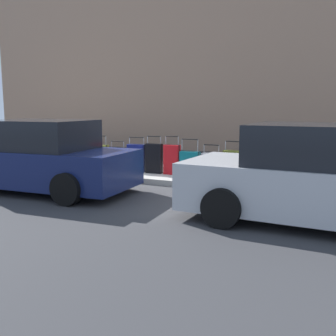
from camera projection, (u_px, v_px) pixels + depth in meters
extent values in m
plane|color=#333335|center=(123.00, 182.00, 9.99)|extent=(40.00, 40.00, 0.00)
cube|color=#9E9B93|center=(166.00, 166.00, 12.21)|extent=(18.00, 5.00, 0.14)
cube|color=#9E7A60|center=(230.00, 5.00, 16.96)|extent=(24.00, 3.00, 12.39)
cube|color=black|center=(295.00, 172.00, 8.92)|extent=(0.37, 0.25, 0.60)
cube|color=black|center=(295.00, 172.00, 8.92)|extent=(0.36, 0.07, 0.61)
cylinder|color=gray|center=(303.00, 154.00, 8.78)|extent=(0.02, 0.02, 0.23)
cylinder|color=gray|center=(290.00, 153.00, 8.93)|extent=(0.02, 0.02, 0.23)
cylinder|color=black|center=(296.00, 148.00, 8.84)|extent=(0.29, 0.05, 0.02)
cylinder|color=black|center=(302.00, 184.00, 8.89)|extent=(0.05, 0.02, 0.04)
cylinder|color=black|center=(288.00, 183.00, 9.04)|extent=(0.05, 0.02, 0.04)
cube|color=navy|center=(274.00, 168.00, 9.20)|extent=(0.47, 0.25, 0.67)
cube|color=black|center=(274.00, 168.00, 9.20)|extent=(0.47, 0.07, 0.68)
cylinder|color=gray|center=(283.00, 153.00, 9.06)|extent=(0.02, 0.02, 0.04)
cylinder|color=gray|center=(266.00, 152.00, 9.24)|extent=(0.02, 0.02, 0.04)
cylinder|color=black|center=(274.00, 152.00, 9.15)|extent=(0.40, 0.05, 0.02)
cylinder|color=black|center=(282.00, 182.00, 9.16)|extent=(0.05, 0.02, 0.04)
cylinder|color=black|center=(265.00, 180.00, 9.35)|extent=(0.05, 0.02, 0.04)
cube|color=maroon|center=(253.00, 165.00, 9.38)|extent=(0.36, 0.27, 0.78)
cube|color=black|center=(253.00, 165.00, 9.38)|extent=(0.36, 0.06, 0.79)
cylinder|color=gray|center=(259.00, 142.00, 9.23)|extent=(0.02, 0.02, 0.28)
cylinder|color=gray|center=(247.00, 142.00, 9.37)|extent=(0.02, 0.02, 0.28)
cylinder|color=black|center=(254.00, 136.00, 9.28)|extent=(0.29, 0.04, 0.02)
cylinder|color=black|center=(258.00, 180.00, 9.37)|extent=(0.04, 0.02, 0.04)
cylinder|color=black|center=(246.00, 179.00, 9.51)|extent=(0.04, 0.02, 0.04)
cube|color=#59601E|center=(232.00, 165.00, 9.55)|extent=(0.45, 0.24, 0.70)
cube|color=black|center=(232.00, 165.00, 9.55)|extent=(0.45, 0.08, 0.72)
cylinder|color=gray|center=(240.00, 146.00, 9.39)|extent=(0.02, 0.02, 0.22)
cylinder|color=gray|center=(225.00, 146.00, 9.58)|extent=(0.02, 0.02, 0.22)
cylinder|color=black|center=(233.00, 141.00, 9.47)|extent=(0.38, 0.06, 0.02)
cylinder|color=black|center=(240.00, 179.00, 9.51)|extent=(0.05, 0.02, 0.04)
cylinder|color=black|center=(225.00, 178.00, 9.70)|extent=(0.05, 0.02, 0.04)
cube|color=#9EA0A8|center=(211.00, 166.00, 9.76)|extent=(0.45, 0.22, 0.61)
cube|color=black|center=(211.00, 166.00, 9.76)|extent=(0.45, 0.05, 0.63)
cylinder|color=gray|center=(219.00, 149.00, 9.61)|extent=(0.02, 0.02, 0.21)
cylinder|color=gray|center=(204.00, 149.00, 9.78)|extent=(0.02, 0.02, 0.21)
cylinder|color=black|center=(211.00, 145.00, 9.68)|extent=(0.38, 0.03, 0.02)
cylinder|color=black|center=(218.00, 178.00, 9.72)|extent=(0.04, 0.02, 0.04)
cylinder|color=black|center=(203.00, 176.00, 9.89)|extent=(0.04, 0.02, 0.04)
cube|color=#0F606B|center=(190.00, 164.00, 9.96)|extent=(0.50, 0.21, 0.63)
cube|color=black|center=(190.00, 164.00, 9.96)|extent=(0.50, 0.05, 0.65)
cylinder|color=gray|center=(198.00, 146.00, 9.79)|extent=(0.02, 0.02, 0.30)
cylinder|color=gray|center=(182.00, 145.00, 9.99)|extent=(0.02, 0.02, 0.30)
cylinder|color=black|center=(190.00, 139.00, 9.87)|extent=(0.43, 0.04, 0.02)
cylinder|color=black|center=(198.00, 176.00, 9.91)|extent=(0.04, 0.02, 0.04)
cylinder|color=black|center=(182.00, 175.00, 10.11)|extent=(0.04, 0.02, 0.04)
cube|color=red|center=(172.00, 160.00, 10.28)|extent=(0.41, 0.20, 0.77)
cube|color=black|center=(172.00, 160.00, 10.28)|extent=(0.42, 0.04, 0.78)
cylinder|color=gray|center=(178.00, 141.00, 10.13)|extent=(0.02, 0.02, 0.22)
cylinder|color=gray|center=(166.00, 140.00, 10.27)|extent=(0.02, 0.02, 0.22)
cylinder|color=black|center=(172.00, 136.00, 10.18)|extent=(0.35, 0.03, 0.02)
cylinder|color=black|center=(178.00, 174.00, 10.26)|extent=(0.04, 0.02, 0.04)
cylinder|color=black|center=(166.00, 173.00, 10.41)|extent=(0.04, 0.02, 0.04)
cube|color=black|center=(154.00, 158.00, 10.48)|extent=(0.45, 0.23, 0.78)
cube|color=black|center=(154.00, 158.00, 10.48)|extent=(0.44, 0.08, 0.80)
cylinder|color=gray|center=(161.00, 140.00, 10.34)|extent=(0.02, 0.02, 0.19)
cylinder|color=gray|center=(148.00, 140.00, 10.46)|extent=(0.02, 0.02, 0.19)
cylinder|color=black|center=(154.00, 136.00, 10.39)|extent=(0.37, 0.06, 0.02)
cylinder|color=black|center=(161.00, 173.00, 10.47)|extent=(0.05, 0.02, 0.04)
cylinder|color=black|center=(148.00, 172.00, 10.60)|extent=(0.05, 0.02, 0.04)
cube|color=navy|center=(137.00, 158.00, 10.74)|extent=(0.50, 0.27, 0.74)
cube|color=black|center=(137.00, 158.00, 10.74)|extent=(0.50, 0.07, 0.75)
cylinder|color=gray|center=(144.00, 141.00, 10.59)|extent=(0.02, 0.02, 0.19)
cylinder|color=gray|center=(130.00, 141.00, 10.75)|extent=(0.02, 0.02, 0.19)
cylinder|color=black|center=(137.00, 137.00, 10.66)|extent=(0.43, 0.05, 0.02)
cylinder|color=black|center=(144.00, 171.00, 10.72)|extent=(0.05, 0.02, 0.04)
cylinder|color=black|center=(130.00, 170.00, 10.88)|extent=(0.05, 0.02, 0.04)
cube|color=maroon|center=(118.00, 160.00, 10.93)|extent=(0.47, 0.23, 0.57)
cube|color=black|center=(118.00, 160.00, 10.93)|extent=(0.47, 0.05, 0.58)
cylinder|color=gray|center=(124.00, 146.00, 10.78)|extent=(0.02, 0.02, 0.23)
cylinder|color=gray|center=(112.00, 145.00, 10.96)|extent=(0.02, 0.02, 0.23)
cylinder|color=black|center=(117.00, 141.00, 10.85)|extent=(0.40, 0.04, 0.02)
cylinder|color=black|center=(124.00, 170.00, 10.88)|extent=(0.04, 0.02, 0.04)
cylinder|color=black|center=(112.00, 169.00, 11.06)|extent=(0.04, 0.02, 0.04)
cube|color=#59601E|center=(101.00, 157.00, 11.08)|extent=(0.39, 0.28, 0.69)
cube|color=black|center=(101.00, 157.00, 11.08)|extent=(0.38, 0.07, 0.70)
cylinder|color=gray|center=(106.00, 141.00, 10.95)|extent=(0.02, 0.02, 0.25)
cylinder|color=gray|center=(96.00, 140.00, 11.06)|extent=(0.02, 0.02, 0.25)
cylinder|color=black|center=(101.00, 136.00, 10.99)|extent=(0.31, 0.05, 0.02)
cylinder|color=black|center=(107.00, 169.00, 11.07)|extent=(0.05, 0.02, 0.04)
cylinder|color=black|center=(97.00, 168.00, 11.19)|extent=(0.05, 0.02, 0.04)
cylinder|color=#99999E|center=(77.00, 157.00, 11.52)|extent=(0.20, 0.20, 0.56)
sphere|color=#99999E|center=(77.00, 146.00, 11.47)|extent=(0.21, 0.21, 0.21)
cylinder|color=#99999E|center=(73.00, 156.00, 11.58)|extent=(0.09, 0.10, 0.09)
cylinder|color=#99999E|center=(81.00, 157.00, 11.45)|extent=(0.09, 0.10, 0.09)
cylinder|color=#333338|center=(59.00, 153.00, 11.59)|extent=(0.13, 0.13, 0.78)
cube|color=#B2B5BA|center=(325.00, 189.00, 6.39)|extent=(4.62, 2.03, 0.79)
cube|color=black|center=(328.00, 145.00, 6.27)|extent=(2.42, 1.82, 0.65)
cylinder|color=black|center=(222.00, 208.00, 6.21)|extent=(0.65, 0.24, 0.64)
cylinder|color=black|center=(254.00, 186.00, 7.90)|extent=(0.65, 0.24, 0.64)
cube|color=#141E4C|center=(42.00, 166.00, 8.88)|extent=(4.30, 2.01, 0.78)
cube|color=black|center=(40.00, 135.00, 8.77)|extent=(2.28, 1.75, 0.64)
cylinder|color=black|center=(24.00, 168.00, 10.22)|extent=(0.65, 0.26, 0.64)
cylinder|color=black|center=(66.00, 189.00, 7.62)|extent=(0.65, 0.26, 0.64)
cylinder|color=black|center=(113.00, 174.00, 9.26)|extent=(0.65, 0.26, 0.64)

